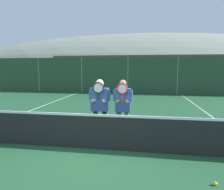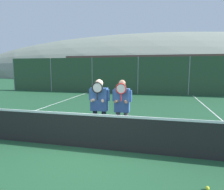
{
  "view_description": "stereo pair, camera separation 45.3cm",
  "coord_description": "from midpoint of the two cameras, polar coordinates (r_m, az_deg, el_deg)",
  "views": [
    {
      "loc": [
        1.25,
        -4.73,
        2.06
      ],
      "look_at": [
        0.34,
        1.01,
        1.26
      ],
      "focal_mm": 32.0,
      "sensor_mm": 36.0,
      "label": 1
    },
    {
      "loc": [
        1.69,
        -4.64,
        2.06
      ],
      "look_at": [
        0.34,
        1.01,
        1.26
      ],
      "focal_mm": 32.0,
      "sensor_mm": 36.0,
      "label": 2
    }
  ],
  "objects": [
    {
      "name": "clubhouse_building",
      "position": [
        23.27,
        7.42,
        6.82
      ],
      "size": [
        18.49,
        5.5,
        3.33
      ],
      "color": "tan",
      "rests_on": "ground_plane"
    },
    {
      "name": "court_line_right_sideline",
      "position": [
        8.39,
        27.42,
        -7.26
      ],
      "size": [
        0.05,
        16.0,
        0.01
      ],
      "primitive_type": "cube",
      "color": "white",
      "rests_on": "ground_plane"
    },
    {
      "name": "tennis_net",
      "position": [
        5.16,
        -8.13,
        -10.19
      ],
      "size": [
        11.11,
        0.09,
        1.01
      ],
      "color": "gray",
      "rests_on": "ground_plane"
    },
    {
      "name": "ground_plane",
      "position": [
        5.32,
        -8.03,
        -15.01
      ],
      "size": [
        120.0,
        120.0,
        0.0
      ],
      "primitive_type": "plane",
      "color": "#1E4C2D"
    },
    {
      "name": "car_left_of_center",
      "position": [
        19.19,
        -0.48,
        4.43
      ],
      "size": [
        4.56,
        2.05,
        1.82
      ],
      "color": "black",
      "rests_on": "ground_plane"
    },
    {
      "name": "court_line_left_sideline",
      "position": [
        9.73,
        -26.55,
        -5.22
      ],
      "size": [
        0.05,
        16.0,
        0.01
      ],
      "primitive_type": "cube",
      "color": "white",
      "rests_on": "ground_plane"
    },
    {
      "name": "car_center",
      "position": [
        18.54,
        14.46,
        4.08
      ],
      "size": [
        4.4,
        1.92,
        1.84
      ],
      "color": "#285638",
      "rests_on": "ground_plane"
    },
    {
      "name": "player_center_left",
      "position": [
        5.6,
        0.8,
        -2.99
      ],
      "size": [
        0.55,
        0.34,
        1.73
      ],
      "color": "#56565B",
      "rests_on": "ground_plane"
    },
    {
      "name": "tennis_ball_on_court",
      "position": [
        4.15,
        24.5,
        -22.12
      ],
      "size": [
        0.07,
        0.07,
        0.07
      ],
      "color": "#CCDB33",
      "rests_on": "ground_plane"
    },
    {
      "name": "hill_distant",
      "position": [
        60.07,
        7.63,
        5.77
      ],
      "size": [
        111.86,
        62.14,
        21.75
      ],
      "color": "gray",
      "rests_on": "ground_plane"
    },
    {
      "name": "fence_back",
      "position": [
        16.02,
        3.75,
        5.59
      ],
      "size": [
        23.0,
        0.06,
        2.89
      ],
      "color": "gray",
      "rests_on": "ground_plane"
    },
    {
      "name": "player_leftmost",
      "position": [
        5.72,
        -5.81,
        -2.39
      ],
      "size": [
        0.62,
        0.34,
        1.73
      ],
      "color": "#232838",
      "rests_on": "ground_plane"
    },
    {
      "name": "car_far_left",
      "position": [
        20.56,
        -13.72,
        4.52
      ],
      "size": [
        4.11,
        2.0,
        1.9
      ],
      "color": "maroon",
      "rests_on": "ground_plane"
    }
  ]
}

